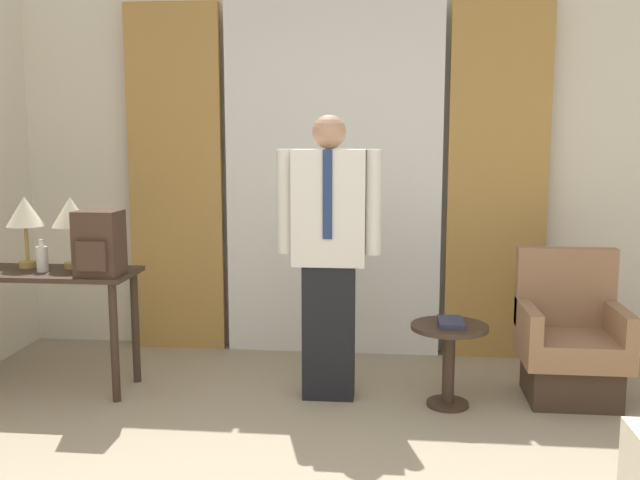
# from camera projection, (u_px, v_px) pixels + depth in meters

# --- Properties ---
(wall_back) EXTENTS (10.00, 0.06, 2.70)m
(wall_back) POSITION_uv_depth(u_px,v_px,m) (334.00, 172.00, 5.34)
(wall_back) COLOR silver
(wall_back) RESTS_ON ground_plane
(curtain_sheer_center) EXTENTS (1.58, 0.06, 2.58)m
(curtain_sheer_center) POSITION_uv_depth(u_px,v_px,m) (333.00, 181.00, 5.22)
(curtain_sheer_center) COLOR white
(curtain_sheer_center) RESTS_ON ground_plane
(curtain_drape_left) EXTENTS (0.71, 0.06, 2.58)m
(curtain_drape_left) POSITION_uv_depth(u_px,v_px,m) (176.00, 180.00, 5.34)
(curtain_drape_left) COLOR #B28442
(curtain_drape_left) RESTS_ON ground_plane
(curtain_drape_right) EXTENTS (0.71, 0.06, 2.58)m
(curtain_drape_right) POSITION_uv_depth(u_px,v_px,m) (497.00, 182.00, 5.10)
(curtain_drape_right) COLOR #B28442
(curtain_drape_right) RESTS_ON ground_plane
(desk) EXTENTS (1.16, 0.48, 0.78)m
(desk) POSITION_uv_depth(u_px,v_px,m) (44.00, 292.00, 4.53)
(desk) COLOR #38281E
(desk) RESTS_ON ground_plane
(table_lamp_left) EXTENTS (0.24, 0.24, 0.46)m
(table_lamp_left) POSITION_uv_depth(u_px,v_px,m) (25.00, 214.00, 4.57)
(table_lamp_left) COLOR tan
(table_lamp_left) RESTS_ON desk
(table_lamp_right) EXTENTS (0.24, 0.24, 0.46)m
(table_lamp_right) POSITION_uv_depth(u_px,v_px,m) (71.00, 215.00, 4.54)
(table_lamp_right) COLOR tan
(table_lamp_right) RESTS_ON desk
(bottle_near_edge) EXTENTS (0.07, 0.07, 0.20)m
(bottle_near_edge) POSITION_uv_depth(u_px,v_px,m) (42.00, 258.00, 4.47)
(bottle_near_edge) COLOR silver
(bottle_near_edge) RESTS_ON desk
(backpack) EXTENTS (0.26, 0.25, 0.40)m
(backpack) POSITION_uv_depth(u_px,v_px,m) (99.00, 244.00, 4.33)
(backpack) COLOR #422D23
(backpack) RESTS_ON desk
(person) EXTENTS (0.63, 0.21, 1.75)m
(person) POSITION_uv_depth(u_px,v_px,m) (329.00, 247.00, 4.33)
(person) COLOR black
(person) RESTS_ON ground_plane
(armchair) EXTENTS (0.62, 0.56, 0.92)m
(armchair) POSITION_uv_depth(u_px,v_px,m) (570.00, 346.00, 4.41)
(armchair) COLOR #38281E
(armchair) RESTS_ON ground_plane
(side_table) EXTENTS (0.46, 0.46, 0.50)m
(side_table) POSITION_uv_depth(u_px,v_px,m) (449.00, 351.00, 4.27)
(side_table) COLOR #38281E
(side_table) RESTS_ON ground_plane
(book) EXTENTS (0.15, 0.25, 0.03)m
(book) POSITION_uv_depth(u_px,v_px,m) (451.00, 322.00, 4.25)
(book) COLOR #2D334C
(book) RESTS_ON side_table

